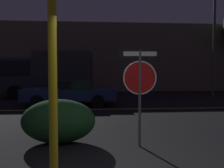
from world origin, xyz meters
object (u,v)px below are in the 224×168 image
Objects in this scene: yellow_pole_left at (53,90)px; delivery_truck at (46,73)px; hedge_bush_1 at (59,121)px; street_lamp at (215,21)px; stop_sign at (140,78)px; passing_car_2 at (70,92)px.

yellow_pole_left is 0.51× the size of delivery_truck.
hedge_bush_1 is 13.29m from street_lamp.
stop_sign is at bearing -12.91° from hedge_bush_1.
hedge_bush_1 is 10.19m from delivery_truck.
passing_car_2 is at bearing -161.63° from street_lamp.
street_lamp reaches higher than stop_sign.
street_lamp reaches higher than delivery_truck.
stop_sign is at bearing 47.16° from yellow_pole_left.
street_lamp is at bearing 47.61° from hedge_bush_1.
yellow_pole_left is 8.63m from passing_car_2.
street_lamp reaches higher than hedge_bush_1.
yellow_pole_left is 0.63× the size of passing_car_2.
yellow_pole_left is (-1.64, -1.77, -0.12)m from stop_sign.
street_lamp is at bearing 54.24° from yellow_pole_left.
passing_car_2 is (-0.46, 8.58, -0.78)m from yellow_pole_left.
stop_sign is 12.20m from street_lamp.
stop_sign is at bearing -155.79° from delivery_truck.
yellow_pole_left is 12.33m from delivery_truck.
passing_car_2 is 10.09m from street_lamp.
delivery_truck is (-3.86, 10.36, 0.01)m from stop_sign.
yellow_pole_left is at bearing -165.85° from delivery_truck.
stop_sign is 7.19m from passing_car_2.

